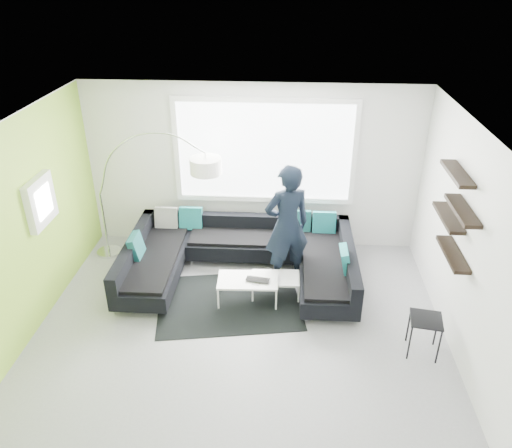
{
  "coord_description": "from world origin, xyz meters",
  "views": [
    {
      "loc": [
        0.58,
        -5.18,
        4.46
      ],
      "look_at": [
        0.17,
        0.9,
        1.2
      ],
      "focal_mm": 35.0,
      "sensor_mm": 36.0,
      "label": 1
    }
  ],
  "objects": [
    {
      "name": "side_table",
      "position": [
        2.35,
        -0.17,
        0.26
      ],
      "size": [
        0.44,
        0.44,
        0.53
      ],
      "primitive_type": "cube",
      "rotation": [
        0.0,
        0.0,
        -0.16
      ],
      "color": "black",
      "rests_on": "ground"
    },
    {
      "name": "room_shell",
      "position": [
        0.04,
        0.21,
        1.81
      ],
      "size": [
        5.54,
        5.04,
        2.82
      ],
      "color": "silver",
      "rests_on": "ground"
    },
    {
      "name": "coffee_table",
      "position": [
        0.26,
        0.85,
        0.18
      ],
      "size": [
        1.14,
        0.7,
        0.37
      ],
      "primitive_type": "cube",
      "rotation": [
        0.0,
        0.0,
        0.04
      ],
      "color": "white",
      "rests_on": "ground"
    },
    {
      "name": "ground",
      "position": [
        0.0,
        0.0,
        0.0
      ],
      "size": [
        5.5,
        5.5,
        0.0
      ],
      "primitive_type": "plane",
      "color": "gray",
      "rests_on": "ground"
    },
    {
      "name": "rug",
      "position": [
        -0.21,
        0.68,
        0.01
      ],
      "size": [
        2.26,
        1.81,
        0.01
      ],
      "primitive_type": "cube",
      "rotation": [
        0.0,
        0.0,
        0.17
      ],
      "color": "black",
      "rests_on": "ground"
    },
    {
      "name": "laptop",
      "position": [
        0.19,
        0.69,
        0.38
      ],
      "size": [
        0.41,
        0.33,
        0.03
      ],
      "primitive_type": "imported",
      "rotation": [
        0.0,
        0.0,
        -0.17
      ],
      "color": "black",
      "rests_on": "coffee_table"
    },
    {
      "name": "person",
      "position": [
        0.6,
        1.33,
        0.96
      ],
      "size": [
        1.02,
        0.94,
        1.92
      ],
      "primitive_type": "imported",
      "rotation": [
        0.0,
        0.0,
        3.52
      ],
      "color": "black",
      "rests_on": "ground"
    },
    {
      "name": "arc_lamp",
      "position": [
        -2.42,
        1.93,
        1.11
      ],
      "size": [
        2.2,
        1.22,
        2.21
      ],
      "primitive_type": null,
      "rotation": [
        0.0,
        0.0,
        -0.19
      ],
      "color": "silver",
      "rests_on": "ground"
    },
    {
      "name": "sectional_sofa",
      "position": [
        -0.11,
        1.3,
        0.33
      ],
      "size": [
        3.49,
        2.16,
        0.75
      ],
      "rotation": [
        0.0,
        0.0,
        0.0
      ],
      "color": "black",
      "rests_on": "ground"
    }
  ]
}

